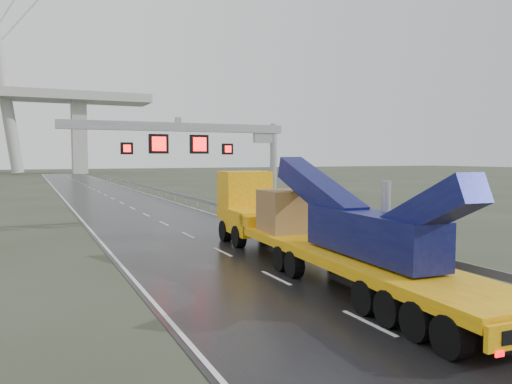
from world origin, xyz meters
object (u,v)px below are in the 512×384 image
heavy_haul_truck (301,223)px  exit_sign_pair (315,208)px  striped_barrier (276,215)px  sign_gantry (209,146)px

heavy_haul_truck → exit_sign_pair: (4.87, 6.80, -0.17)m
exit_sign_pair → striped_barrier: size_ratio=2.11×
sign_gantry → exit_sign_pair: size_ratio=6.06×
striped_barrier → exit_sign_pair: bearing=-80.7°
sign_gantry → heavy_haul_truck: 12.65m
heavy_haul_truck → sign_gantry: bearing=93.9°
striped_barrier → sign_gantry: bearing=-157.6°
heavy_haul_truck → striped_barrier: 14.05m
sign_gantry → exit_sign_pair: sign_gantry is taller
exit_sign_pair → striped_barrier: exit_sign_pair is taller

